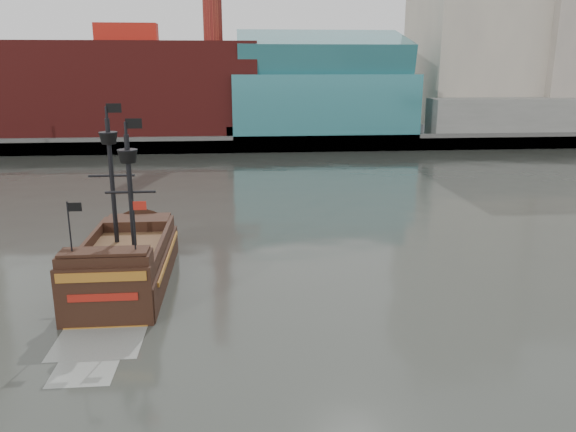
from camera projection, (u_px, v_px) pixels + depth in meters
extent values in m
plane|color=#282A25|center=(325.00, 334.00, 29.07)|extent=(400.00, 400.00, 0.00)
cube|color=slate|center=(258.00, 126.00, 117.25)|extent=(220.00, 60.00, 2.00)
cube|color=#4C4C49|center=(265.00, 144.00, 88.81)|extent=(220.00, 1.00, 2.60)
cube|color=maroon|center=(130.00, 89.00, 93.90)|extent=(42.00, 18.00, 15.00)
cube|color=#2D7178|center=(321.00, 104.00, 95.40)|extent=(30.00, 16.00, 10.00)
cube|color=#B3A794|center=(476.00, 0.00, 102.90)|extent=(20.00, 22.00, 46.00)
cube|color=slate|center=(545.00, 116.00, 95.36)|extent=(40.00, 6.00, 6.00)
cube|color=#2D7178|center=(322.00, 55.00, 93.30)|extent=(28.00, 14.94, 8.78)
cube|color=black|center=(127.00, 274.00, 35.77)|extent=(5.15, 12.36, 2.68)
cube|color=#4F301D|center=(126.00, 251.00, 35.38)|extent=(4.64, 11.12, 0.31)
cube|color=black|center=(138.00, 224.00, 40.04)|extent=(4.38, 2.47, 1.03)
cube|color=black|center=(106.00, 270.00, 30.03)|extent=(4.89, 1.65, 1.85)
cube|color=black|center=(104.00, 305.00, 29.55)|extent=(5.04, 0.26, 4.12)
cube|color=#9D611E|center=(101.00, 277.00, 28.98)|extent=(4.63, 0.08, 0.51)
cube|color=maroon|center=(103.00, 297.00, 29.28)|extent=(3.60, 0.08, 0.41)
cylinder|color=black|center=(112.00, 182.00, 35.70)|extent=(0.29, 0.29, 8.03)
cylinder|color=black|center=(131.00, 198.00, 32.67)|extent=(0.29, 0.29, 7.41)
cone|color=black|center=(109.00, 138.00, 34.98)|extent=(1.13, 1.13, 0.72)
cone|color=black|center=(128.00, 156.00, 32.02)|extent=(1.13, 1.13, 0.72)
cube|color=black|center=(114.00, 108.00, 34.53)|extent=(0.93, 0.03, 0.57)
cube|color=black|center=(134.00, 123.00, 31.58)|extent=(0.93, 0.03, 0.57)
cube|color=#949A95|center=(99.00, 342.00, 28.21)|extent=(4.38, 3.71, 0.02)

